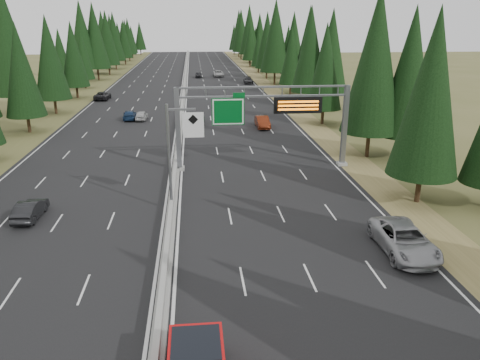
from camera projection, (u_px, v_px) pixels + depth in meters
name	position (u px, v px, depth m)	size (l,w,h in m)	color
road	(183.00, 97.00, 86.88)	(32.00, 260.00, 0.08)	black
shoulder_right	(278.00, 96.00, 88.54)	(3.60, 260.00, 0.06)	olive
shoulder_left	(85.00, 99.00, 85.22)	(3.60, 260.00, 0.06)	brown
median_barrier	(183.00, 95.00, 86.76)	(0.70, 260.00, 0.85)	gray
sign_gantry	(270.00, 114.00, 43.55)	(16.75, 0.98, 7.80)	slate
hov_sign_pole	(177.00, 150.00, 33.61)	(2.80, 0.50, 8.00)	slate
tree_row_right	(312.00, 49.00, 77.33)	(11.68, 242.18, 18.96)	black
tree_row_left	(28.00, 51.00, 67.93)	(11.59, 243.99, 18.89)	black
silver_minivan	(404.00, 240.00, 28.51)	(2.80, 6.07, 1.69)	#9D9DA2
car_ahead_green	(198.00, 118.00, 64.43)	(1.71, 4.25, 1.45)	#135423
car_ahead_dkred	(262.00, 122.00, 61.81)	(1.59, 4.56, 1.50)	#63210E
car_ahead_dkgrey	(248.00, 80.00, 104.74)	(1.95, 4.80, 1.39)	black
car_ahead_white	(218.00, 73.00, 117.76)	(2.47, 5.35, 1.49)	#B2B2B2
car_ahead_far	(198.00, 75.00, 115.63)	(1.60, 3.98, 1.36)	black
car_onc_near	(30.00, 209.00, 33.50)	(1.43, 4.09, 1.35)	black
car_onc_blue	(130.00, 115.00, 66.88)	(1.79, 4.40, 1.28)	navy
car_onc_white	(142.00, 115.00, 66.53)	(1.55, 3.86, 1.31)	#B3B3B3
car_onc_far	(102.00, 96.00, 83.56)	(2.36, 5.11, 1.42)	black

